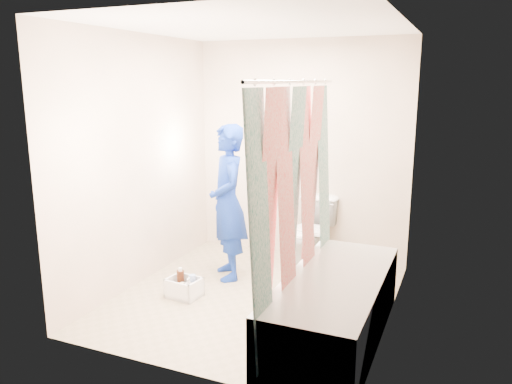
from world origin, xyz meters
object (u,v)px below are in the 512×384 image
at_px(toilet, 310,233).
at_px(cleaning_caddy, 185,288).
at_px(bathtub, 334,305).
at_px(plumber, 228,203).

bearing_deg(toilet, cleaning_caddy, -118.78).
xyz_separation_m(bathtub, plumber, (-1.30, 0.81, 0.51)).
bearing_deg(toilet, plumber, -132.64).
bearing_deg(toilet, bathtub, -60.83).
xyz_separation_m(bathtub, toilet, (-0.63, 1.42, 0.10)).
bearing_deg(cleaning_caddy, bathtub, -1.00).
height_order(bathtub, cleaning_caddy, bathtub).
xyz_separation_m(plumber, cleaning_caddy, (-0.15, -0.61, -0.69)).
xyz_separation_m(toilet, plumber, (-0.67, -0.61, 0.41)).
height_order(bathtub, toilet, toilet).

